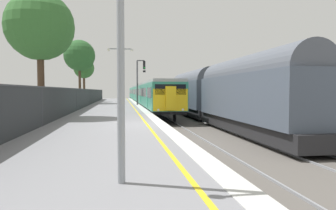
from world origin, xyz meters
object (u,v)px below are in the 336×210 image
(signal_gantry, at_px, (139,77))
(background_tree_centre, at_px, (84,69))
(commuter_train_at_platform, at_px, (143,93))
(freight_train_adjacent_track, at_px, (214,92))
(background_tree_left, at_px, (80,57))
(platform_lamp_mid, at_px, (121,74))
(platform_lamp_near, at_px, (120,17))
(background_tree_right, at_px, (39,29))

(signal_gantry, height_order, background_tree_centre, background_tree_centre)
(commuter_train_at_platform, distance_m, freight_train_adjacent_track, 28.14)
(commuter_train_at_platform, relative_size, background_tree_left, 6.95)
(signal_gantry, distance_m, background_tree_centre, 13.95)
(commuter_train_at_platform, xyz_separation_m, background_tree_left, (-9.13, -9.74, 5.09))
(platform_lamp_mid, bearing_deg, platform_lamp_near, -90.00)
(signal_gantry, relative_size, background_tree_left, 0.63)
(platform_lamp_near, relative_size, background_tree_centre, 0.75)
(commuter_train_at_platform, relative_size, platform_lamp_mid, 11.80)
(background_tree_centre, distance_m, background_tree_right, 28.58)
(freight_train_adjacent_track, bearing_deg, platform_lamp_near, -112.06)
(freight_train_adjacent_track, relative_size, platform_lamp_near, 5.59)
(signal_gantry, xyz_separation_m, background_tree_right, (-7.29, -17.13, 2.19))
(platform_lamp_mid, bearing_deg, background_tree_centre, 102.62)
(background_tree_centre, bearing_deg, platform_lamp_mid, -77.38)
(freight_train_adjacent_track, height_order, platform_lamp_near, platform_lamp_near)
(freight_train_adjacent_track, distance_m, platform_lamp_mid, 7.91)
(platform_lamp_mid, bearing_deg, commuter_train_at_platform, 82.48)
(signal_gantry, relative_size, background_tree_centre, 0.80)
(commuter_train_at_platform, xyz_separation_m, background_tree_right, (-8.78, -32.39, 4.31))
(platform_lamp_mid, bearing_deg, background_tree_left, 106.02)
(platform_lamp_near, distance_m, background_tree_centre, 43.59)
(background_tree_left, distance_m, background_tree_centre, 6.05)
(freight_train_adjacent_track, xyz_separation_m, background_tree_centre, (-13.28, 24.03, 3.50))
(freight_train_adjacent_track, xyz_separation_m, signal_gantry, (-5.49, 12.59, 1.77))
(background_tree_centre, bearing_deg, background_tree_left, -88.61)
(freight_train_adjacent_track, height_order, background_tree_centre, background_tree_centre)
(background_tree_centre, relative_size, background_tree_right, 0.86)
(freight_train_adjacent_track, height_order, background_tree_right, background_tree_right)
(signal_gantry, bearing_deg, background_tree_centre, 124.23)
(commuter_train_at_platform, height_order, platform_lamp_mid, platform_lamp_mid)
(platform_lamp_near, bearing_deg, freight_train_adjacent_track, 67.94)
(background_tree_centre, bearing_deg, platform_lamp_near, -82.72)
(background_tree_left, bearing_deg, background_tree_centre, 91.39)
(signal_gantry, distance_m, platform_lamp_mid, 13.40)
(commuter_train_at_platform, xyz_separation_m, signal_gantry, (-1.49, -15.27, 2.13))
(freight_train_adjacent_track, height_order, background_tree_left, background_tree_left)
(commuter_train_at_platform, relative_size, freight_train_adjacent_track, 2.10)
(background_tree_left, xyz_separation_m, background_tree_centre, (-0.14, 5.92, -1.23))
(signal_gantry, height_order, platform_lamp_mid, signal_gantry)
(commuter_train_at_platform, distance_m, platform_lamp_mid, 28.77)
(signal_gantry, height_order, background_tree_right, background_tree_right)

